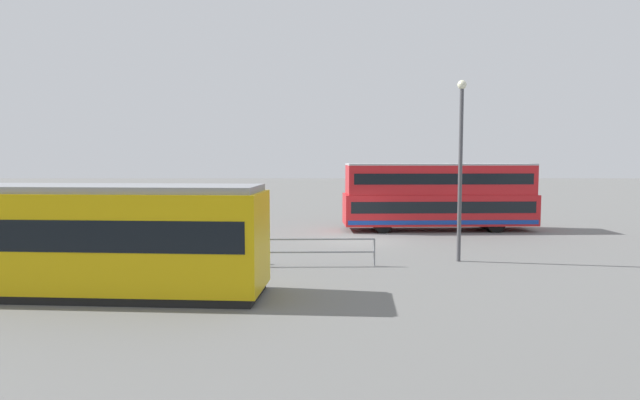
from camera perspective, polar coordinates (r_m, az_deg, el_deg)
ground_plane at (r=27.39m, az=4.38°, el=-4.24°), size 160.00×160.00×0.00m
double_decker_bus at (r=31.50m, az=12.43°, el=0.39°), size 10.90×2.97×3.83m
tram_yellow at (r=18.27m, az=-26.47°, el=-3.60°), size 13.05×3.57×3.35m
pedestrian_near_railing at (r=21.59m, az=-10.03°, el=-4.15°), size 0.37×0.37×1.64m
pedestrian_railing at (r=20.79m, az=-7.55°, el=-4.99°), size 9.70×0.25×1.08m
info_sign at (r=21.66m, az=-17.02°, el=-2.37°), size 1.15×0.24×2.36m
street_lamp at (r=22.11m, az=14.68°, el=4.43°), size 0.36×0.36×7.21m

